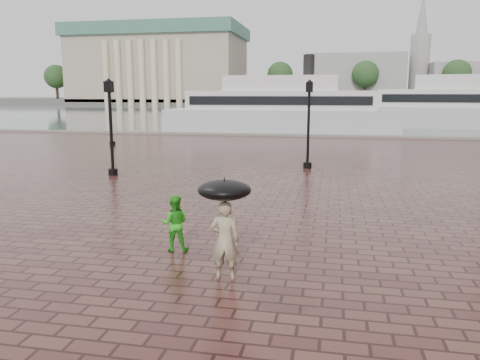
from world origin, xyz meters
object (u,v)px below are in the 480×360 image
Objects in this scene: street_lamps at (170,120)px; ferry_far at (470,106)px; child_pedestrian at (175,223)px; adult_pedestrian at (225,240)px; ferry_near at (280,109)px.

ferry_far is at bearing 52.11° from street_lamps.
ferry_far is (18.50, 46.06, 1.71)m from child_pedestrian.
child_pedestrian is (-1.62, 1.50, -0.15)m from adult_pedestrian.
street_lamps is 39.15m from ferry_far.
child_pedestrian is at bearing -102.59° from ferry_far.
ferry_near is (-3.32, 38.82, 1.45)m from adult_pedestrian.
street_lamps is at bearing -102.61° from ferry_near.
adult_pedestrian is 1.21× the size of child_pedestrian.
adult_pedestrian is at bearing -66.74° from street_lamps.
ferry_near is at bearing -147.29° from ferry_far.
child_pedestrian is at bearing -90.17° from ferry_near.
adult_pedestrian reaches higher than child_pedestrian.
street_lamps is 11.08× the size of child_pedestrian.
ferry_far reaches higher than street_lamps.
street_lamps is 0.66× the size of ferry_near.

